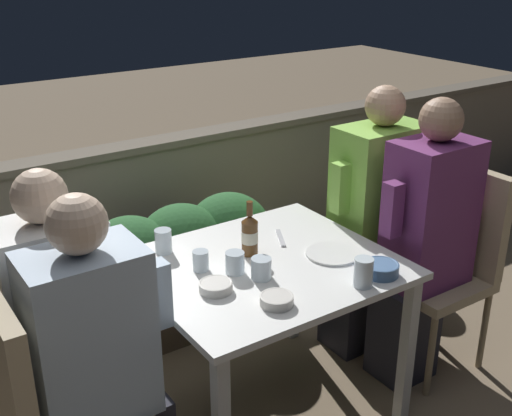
{
  "coord_description": "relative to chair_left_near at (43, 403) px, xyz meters",
  "views": [
    {
      "loc": [
        -1.34,
        -1.9,
        1.94
      ],
      "look_at": [
        0.0,
        0.07,
        0.96
      ],
      "focal_mm": 45.0,
      "sensor_mm": 36.0,
      "label": 1
    }
  ],
  "objects": [
    {
      "name": "parapet_wall",
      "position": [
        0.98,
        1.55,
        -0.14
      ],
      "size": [
        9.0,
        0.18,
        0.89
      ],
      "color": "gray",
      "rests_on": "ground_plane"
    },
    {
      "name": "plate_0",
      "position": [
        1.25,
        0.06,
        0.15
      ],
      "size": [
        0.23,
        0.23,
        0.01
      ],
      "color": "white",
      "rests_on": "dining_table"
    },
    {
      "name": "fork_0",
      "position": [
        1.16,
        0.31,
        0.15
      ],
      "size": [
        0.1,
        0.16,
        0.01
      ],
      "color": "silver",
      "rests_on": "dining_table"
    },
    {
      "name": "glass_cup_1",
      "position": [
        1.17,
        -0.2,
        0.21
      ],
      "size": [
        0.07,
        0.07,
        0.11
      ],
      "color": "silver",
      "rests_on": "dining_table"
    },
    {
      "name": "person_purple_stripe",
      "position": [
        1.74,
        0.0,
        0.1
      ],
      "size": [
        0.47,
        0.26,
        1.35
      ],
      "color": "#282833",
      "rests_on": "ground_plane"
    },
    {
      "name": "chair_right_near",
      "position": [
        1.95,
        0.0,
        0.0
      ],
      "size": [
        0.44,
        0.44,
        0.99
      ],
      "color": "tan",
      "rests_on": "ground_plane"
    },
    {
      "name": "glass_cup_0",
      "position": [
        0.89,
        0.06,
        0.19
      ],
      "size": [
        0.08,
        0.08,
        0.09
      ],
      "color": "silver",
      "rests_on": "dining_table"
    },
    {
      "name": "person_white_polo",
      "position": [
        0.19,
        0.32,
        0.05
      ],
      "size": [
        0.47,
        0.26,
        1.25
      ],
      "color": "#282833",
      "rests_on": "ground_plane"
    },
    {
      "name": "chair_left_far",
      "position": [
        -0.02,
        0.32,
        0.0
      ],
      "size": [
        0.44,
        0.44,
        0.99
      ],
      "color": "tan",
      "rests_on": "ground_plane"
    },
    {
      "name": "glass_cup_3",
      "position": [
        0.68,
        0.48,
        0.2
      ],
      "size": [
        0.07,
        0.07,
        0.1
      ],
      "color": "silver",
      "rests_on": "dining_table"
    },
    {
      "name": "planter_hedge",
      "position": [
        1.01,
        0.96,
        -0.2
      ],
      "size": [
        1.05,
        0.47,
        0.71
      ],
      "color": "brown",
      "rests_on": "ground_plane"
    },
    {
      "name": "glass_cup_2",
      "position": [
        0.73,
        0.25,
        0.19
      ],
      "size": [
        0.06,
        0.06,
        0.08
      ],
      "color": "silver",
      "rests_on": "dining_table"
    },
    {
      "name": "potted_plant",
      "position": [
        2.38,
        0.96,
        -0.15
      ],
      "size": [
        0.28,
        0.28,
        0.73
      ],
      "color": "#B2A899",
      "rests_on": "ground_plane"
    },
    {
      "name": "beer_bottle",
      "position": [
        0.97,
        0.26,
        0.24
      ],
      "size": [
        0.07,
        0.07,
        0.24
      ],
      "color": "brown",
      "rests_on": "dining_table"
    },
    {
      "name": "chair_left_near",
      "position": [
        0.0,
        0.0,
        0.0
      ],
      "size": [
        0.44,
        0.44,
        0.99
      ],
      "color": "tan",
      "rests_on": "ground_plane"
    },
    {
      "name": "chair_right_far",
      "position": [
        1.94,
        0.33,
        0.0
      ],
      "size": [
        0.44,
        0.44,
        0.99
      ],
      "color": "tan",
      "rests_on": "ground_plane"
    },
    {
      "name": "bowl_1",
      "position": [
        0.69,
        0.08,
        0.17
      ],
      "size": [
        0.13,
        0.13,
        0.04
      ],
      "color": "beige",
      "rests_on": "dining_table"
    },
    {
      "name": "person_green_blouse",
      "position": [
        1.74,
        0.33,
        0.09
      ],
      "size": [
        0.5,
        0.26,
        1.34
      ],
      "color": "#282833",
      "rests_on": "ground_plane"
    },
    {
      "name": "dining_table",
      "position": [
        0.98,
        0.16,
        0.06
      ],
      "size": [
        1.01,
        0.89,
        0.74
      ],
      "color": "white",
      "rests_on": "ground_plane"
    },
    {
      "name": "person_blue_shirt",
      "position": [
        0.21,
        0.0,
        0.05
      ],
      "size": [
        0.47,
        0.26,
        1.26
      ],
      "color": "#282833",
      "rests_on": "ground_plane"
    },
    {
      "name": "ground_plane",
      "position": [
        0.98,
        0.16,
        -0.59
      ],
      "size": [
        16.0,
        16.0,
        0.0
      ],
      "primitive_type": "plane",
      "color": "#847056"
    },
    {
      "name": "bowl_2",
      "position": [
        0.82,
        -0.13,
        0.17
      ],
      "size": [
        0.12,
        0.12,
        0.04
      ],
      "color": "beige",
      "rests_on": "dining_table"
    },
    {
      "name": "bowl_0",
      "position": [
        1.29,
        -0.18,
        0.18
      ],
      "size": [
        0.14,
        0.14,
        0.05
      ],
      "color": "#4C709E",
      "rests_on": "dining_table"
    },
    {
      "name": "glass_cup_4",
      "position": [
        0.83,
        0.16,
        0.19
      ],
      "size": [
        0.08,
        0.08,
        0.09
      ],
      "color": "silver",
      "rests_on": "dining_table"
    }
  ]
}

